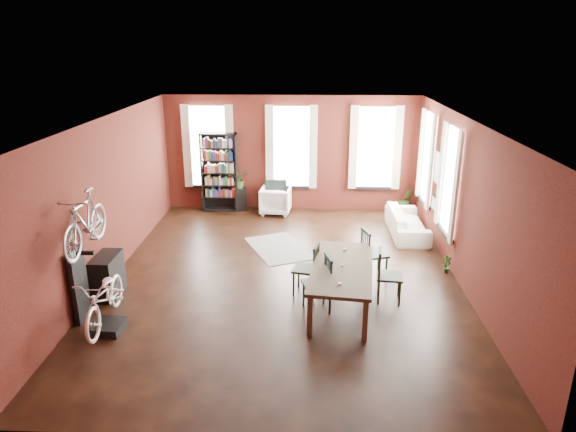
# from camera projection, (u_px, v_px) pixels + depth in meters

# --- Properties ---
(room) EXTENTS (9.00, 9.04, 3.22)m
(room) POSITION_uv_depth(u_px,v_px,m) (297.00, 168.00, 10.38)
(room) COLOR black
(room) RESTS_ON ground
(dining_table) EXTENTS (1.33, 2.44, 0.79)m
(dining_table) POSITION_uv_depth(u_px,v_px,m) (342.00, 286.00, 9.24)
(dining_table) COLOR #443929
(dining_table) RESTS_ON ground
(dining_chair_a) EXTENTS (0.58, 0.58, 1.03)m
(dining_chair_a) POSITION_uv_depth(u_px,v_px,m) (317.00, 284.00, 9.06)
(dining_chair_a) COLOR #1A3A39
(dining_chair_a) RESTS_ON ground
(dining_chair_b) EXTENTS (0.56, 0.56, 1.01)m
(dining_chair_b) POSITION_uv_depth(u_px,v_px,m) (306.00, 269.00, 9.70)
(dining_chair_b) COLOR black
(dining_chair_b) RESTS_ON ground
(dining_chair_c) EXTENTS (0.52, 0.52, 1.01)m
(dining_chair_c) POSITION_uv_depth(u_px,v_px,m) (390.00, 276.00, 9.40)
(dining_chair_c) COLOR black
(dining_chair_c) RESTS_ON ground
(dining_chair_d) EXTENTS (0.59, 0.59, 1.04)m
(dining_chair_d) POSITION_uv_depth(u_px,v_px,m) (374.00, 254.00, 10.34)
(dining_chair_d) COLOR #193538
(dining_chair_d) RESTS_ON ground
(bookshelf) EXTENTS (1.00, 0.32, 2.20)m
(bookshelf) POSITION_uv_depth(u_px,v_px,m) (220.00, 172.00, 14.29)
(bookshelf) COLOR black
(bookshelf) RESTS_ON ground
(white_armchair) EXTENTS (0.86, 0.82, 0.83)m
(white_armchair) POSITION_uv_depth(u_px,v_px,m) (276.00, 199.00, 14.23)
(white_armchair) COLOR white
(white_armchair) RESTS_ON ground
(cream_sofa) EXTENTS (0.61, 2.08, 0.81)m
(cream_sofa) POSITION_uv_depth(u_px,v_px,m) (407.00, 218.00, 12.72)
(cream_sofa) COLOR beige
(cream_sofa) RESTS_ON ground
(striped_rug) EXTENTS (1.76, 2.09, 0.01)m
(striped_rug) POSITION_uv_depth(u_px,v_px,m) (278.00, 248.00, 11.94)
(striped_rug) COLOR black
(striped_rug) RESTS_ON ground
(bike_trainer) EXTENTS (0.53, 0.53, 0.15)m
(bike_trainer) POSITION_uv_depth(u_px,v_px,m) (108.00, 327.00, 8.54)
(bike_trainer) COLOR black
(bike_trainer) RESTS_ON ground
(bike_wall_rack) EXTENTS (0.16, 0.60, 1.30)m
(bike_wall_rack) POSITION_uv_depth(u_px,v_px,m) (79.00, 285.00, 8.73)
(bike_wall_rack) COLOR black
(bike_wall_rack) RESTS_ON ground
(console_table) EXTENTS (0.40, 0.80, 0.80)m
(console_table) POSITION_uv_depth(u_px,v_px,m) (108.00, 276.00, 9.65)
(console_table) COLOR black
(console_table) RESTS_ON ground
(plant_stand) EXTENTS (0.41, 0.41, 0.64)m
(plant_stand) POSITION_uv_depth(u_px,v_px,m) (240.00, 199.00, 14.52)
(plant_stand) COLOR black
(plant_stand) RESTS_ON ground
(plant_by_sofa) EXTENTS (0.50, 0.76, 0.31)m
(plant_by_sofa) POSITION_uv_depth(u_px,v_px,m) (405.00, 207.00, 14.40)
(plant_by_sofa) COLOR #2F5421
(plant_by_sofa) RESTS_ON ground
(plant_small) EXTENTS (0.27, 0.41, 0.14)m
(plant_small) POSITION_uv_depth(u_px,v_px,m) (446.00, 270.00, 10.68)
(plant_small) COLOR #255220
(plant_small) RESTS_ON ground
(bicycle_floor) EXTENTS (0.65, 0.94, 1.72)m
(bicycle_floor) POSITION_uv_depth(u_px,v_px,m) (102.00, 276.00, 8.26)
(bicycle_floor) COLOR white
(bicycle_floor) RESTS_ON bike_trainer
(bicycle_hung) EXTENTS (0.47, 1.00, 1.66)m
(bicycle_hung) POSITION_uv_depth(u_px,v_px,m) (82.00, 202.00, 8.23)
(bicycle_hung) COLOR #A5A8AD
(bicycle_hung) RESTS_ON bike_wall_rack
(plant_on_stand) EXTENTS (0.63, 0.67, 0.43)m
(plant_on_stand) POSITION_uv_depth(u_px,v_px,m) (239.00, 181.00, 14.36)
(plant_on_stand) COLOR #314F1F
(plant_on_stand) RESTS_ON plant_stand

